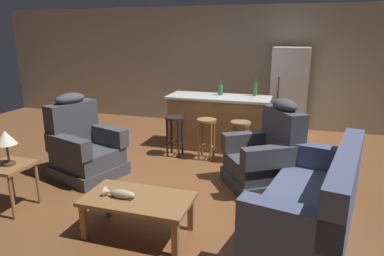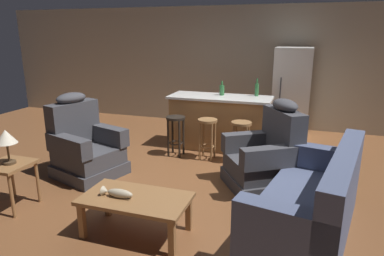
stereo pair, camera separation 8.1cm
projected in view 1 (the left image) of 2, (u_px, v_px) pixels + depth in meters
ground_plane at (197, 175)px, 5.04m from camera, size 12.00×12.00×0.00m
back_wall at (237, 67)px, 7.56m from camera, size 12.00×0.05×2.60m
coffee_table at (138, 202)px, 3.48m from camera, size 1.10×0.60×0.42m
fish_figurine at (119, 194)px, 3.44m from camera, size 0.34×0.10×0.10m
couch at (314, 204)px, 3.49m from camera, size 1.20×2.03×0.94m
recliner_near_lamp at (84, 147)px, 4.96m from camera, size 1.06×1.06×1.20m
recliner_near_island at (267, 157)px, 4.59m from camera, size 1.16×1.16×1.20m
end_table at (9, 172)px, 3.97m from camera, size 0.48×0.48×0.56m
table_lamp at (6, 139)px, 3.85m from camera, size 0.24×0.24×0.41m
kitchen_island at (218, 122)px, 6.15m from camera, size 1.80×0.70×0.95m
bar_stool_left at (175, 129)px, 5.74m from camera, size 0.32×0.32×0.68m
bar_stool_middle at (207, 132)px, 5.58m from camera, size 0.32×0.32×0.68m
bar_stool_right at (240, 134)px, 5.43m from camera, size 0.32×0.32×0.68m
refrigerator at (289, 93)px, 6.81m from camera, size 0.70×0.69×1.76m
bottle_tall_green at (220, 90)px, 6.11m from camera, size 0.09×0.09×0.25m
bottle_short_amber at (255, 89)px, 6.03m from camera, size 0.07×0.07×0.31m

